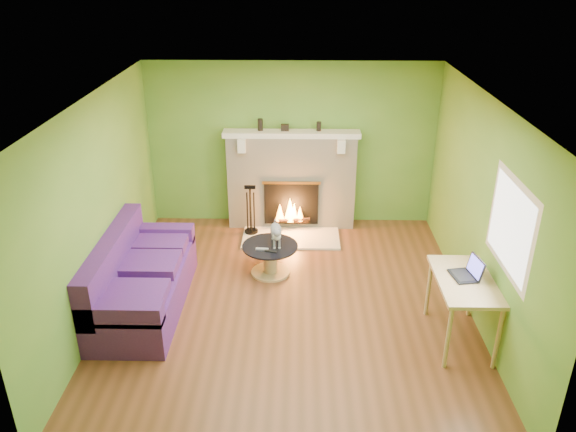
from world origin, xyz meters
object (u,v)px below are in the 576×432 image
object	(u,v)px
coffee_table	(270,257)
desk	(465,287)
sofa	(138,281)
cat	(276,233)

from	to	relation	value
coffee_table	desk	xyz separation A→B (m)	(2.22, -1.44, 0.46)
sofa	desk	distance (m)	3.87
coffee_table	desk	world-z (taller)	desk
desk	coffee_table	bearing A→B (deg)	147.10
desk	cat	world-z (taller)	desk
sofa	desk	xyz separation A→B (m)	(3.81, -0.60, 0.34)
sofa	coffee_table	bearing A→B (deg)	27.66
sofa	cat	distance (m)	1.90
sofa	cat	world-z (taller)	sofa
desk	cat	xyz separation A→B (m)	(-2.14, 1.49, -0.10)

